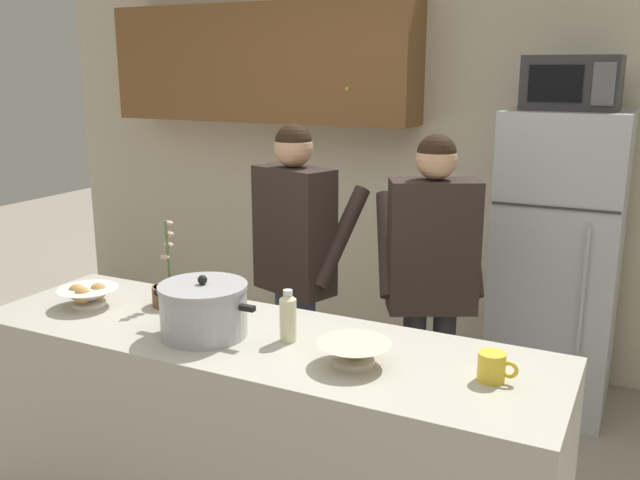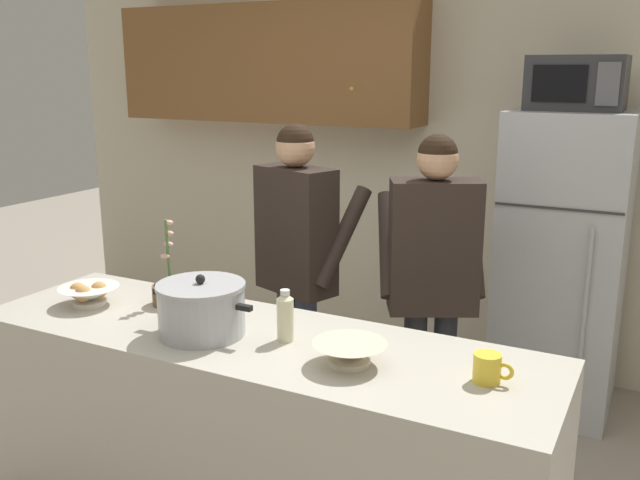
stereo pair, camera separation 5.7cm
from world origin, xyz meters
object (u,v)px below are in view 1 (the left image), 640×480
(cooking_pot, at_px, (204,310))
(bottle_near_edge, at_px, (288,316))
(person_near_pot, at_px, (296,247))
(microwave, at_px, (572,83))
(empty_bowl, at_px, (354,352))
(person_by_sink, at_px, (432,265))
(coffee_mug, at_px, (493,367))
(refrigerator, at_px, (557,262))
(bread_bowl, at_px, (88,295))
(potted_orchid, at_px, (170,291))

(cooking_pot, xyz_separation_m, bottle_near_edge, (0.31, 0.09, -0.00))
(person_near_pot, bearing_deg, cooking_pot, -82.68)
(microwave, bearing_deg, empty_bowl, -102.03)
(person_by_sink, xyz_separation_m, cooking_pot, (-0.57, -1.02, 0.02))
(coffee_mug, bearing_deg, microwave, 91.41)
(microwave, distance_m, empty_bowl, 2.12)
(coffee_mug, xyz_separation_m, empty_bowl, (-0.45, -0.08, -0.00))
(refrigerator, relative_size, person_near_pot, 1.03)
(cooking_pot, bearing_deg, person_by_sink, 61.02)
(bread_bowl, xyz_separation_m, potted_orchid, (0.30, 0.17, 0.01))
(refrigerator, height_order, microwave, microwave)
(person_near_pot, relative_size, empty_bowl, 6.39)
(refrigerator, xyz_separation_m, person_near_pot, (-1.14, -0.97, 0.18))
(refrigerator, xyz_separation_m, coffee_mug, (0.04, -1.84, 0.12))
(refrigerator, relative_size, microwave, 3.51)
(refrigerator, xyz_separation_m, bread_bowl, (-1.65, -1.88, 0.13))
(bread_bowl, distance_m, potted_orchid, 0.34)
(person_by_sink, xyz_separation_m, coffee_mug, (0.50, -0.93, -0.04))
(person_near_pot, xyz_separation_m, bread_bowl, (-0.51, -0.91, -0.05))
(bread_bowl, bearing_deg, person_by_sink, 39.20)
(microwave, xyz_separation_m, cooking_pot, (-1.02, -1.90, -0.80))
(bread_bowl, bearing_deg, microwave, 48.41)
(person_near_pot, xyz_separation_m, coffee_mug, (1.19, -0.87, -0.06))
(cooking_pot, xyz_separation_m, bread_bowl, (-0.63, 0.05, -0.05))
(microwave, relative_size, person_near_pot, 0.29)
(refrigerator, distance_m, microwave, 0.98)
(potted_orchid, bearing_deg, coffee_mug, -5.28)
(cooking_pot, bearing_deg, refrigerator, 62.13)
(refrigerator, height_order, coffee_mug, refrigerator)
(person_near_pot, bearing_deg, potted_orchid, -105.75)
(coffee_mug, bearing_deg, person_by_sink, 118.01)
(microwave, height_order, empty_bowl, microwave)
(empty_bowl, bearing_deg, person_by_sink, 92.64)
(microwave, xyz_separation_m, empty_bowl, (-0.41, -1.90, -0.86))
(person_near_pot, distance_m, bottle_near_edge, 0.97)
(microwave, relative_size, potted_orchid, 1.29)
(bottle_near_edge, bearing_deg, refrigerator, 68.91)
(microwave, bearing_deg, coffee_mug, -88.59)
(microwave, bearing_deg, person_by_sink, -117.14)
(microwave, xyz_separation_m, coffee_mug, (0.04, -1.82, -0.86))
(person_near_pot, relative_size, coffee_mug, 12.54)
(person_by_sink, xyz_separation_m, potted_orchid, (-0.90, -0.80, -0.02))
(potted_orchid, bearing_deg, microwave, 51.32)
(refrigerator, distance_m, bread_bowl, 2.50)
(potted_orchid, bearing_deg, person_by_sink, 41.86)
(microwave, bearing_deg, bread_bowl, -131.59)
(potted_orchid, bearing_deg, refrigerator, 51.68)
(person_near_pot, distance_m, person_by_sink, 0.69)
(empty_bowl, xyz_separation_m, bottle_near_edge, (-0.30, 0.09, 0.05))
(empty_bowl, bearing_deg, potted_orchid, 167.25)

